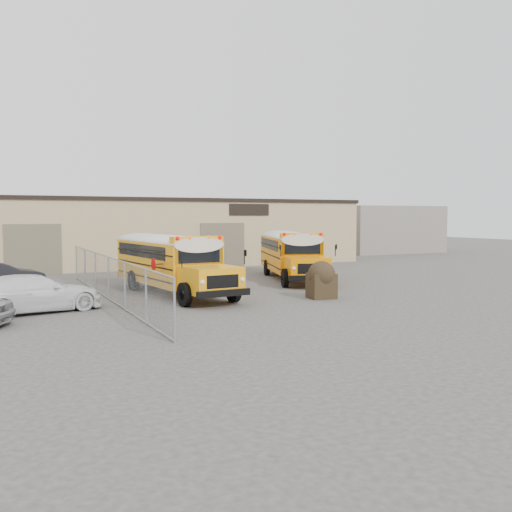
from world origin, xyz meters
name	(u,v)px	position (x,y,z in m)	size (l,w,h in m)	color
ground	(271,300)	(0.00, 0.00, 0.00)	(120.00, 120.00, 0.00)	#3D3B38
warehouse	(145,231)	(0.00, 19.99, 2.37)	(30.20, 10.20, 4.67)	tan
chainlink_fence	(109,278)	(-6.00, 3.00, 0.90)	(0.07, 18.07, 1.81)	#919399
distant_building_right	(378,229)	(24.00, 24.00, 2.20)	(10.00, 8.00, 4.40)	gray
school_bus_left	(129,252)	(-3.70, 9.24, 1.55)	(3.20, 9.32, 2.67)	#FBA211
school_bus_right	(274,246)	(6.35, 11.87, 1.53)	(4.84, 9.28, 2.65)	#FF8B00
tarp_bundle	(322,279)	(2.14, -0.51, 0.81)	(1.16, 1.16, 1.58)	black
car_white	(35,293)	(-9.02, 1.00, 0.69)	(1.93, 4.74, 1.37)	white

